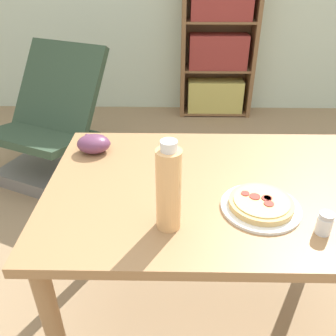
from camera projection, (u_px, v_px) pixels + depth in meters
ground_plane at (220, 336)px, 1.54m from camera, size 14.00×14.00×0.00m
dining_table at (219, 207)px, 1.29m from camera, size 1.21×0.79×0.73m
pizza_on_plate at (261, 205)px, 1.11m from camera, size 0.25×0.25×0.04m
grape_bunch at (94, 144)px, 1.41m from camera, size 0.13×0.10×0.07m
drink_bottle at (169, 189)px, 0.98m from camera, size 0.07×0.07×0.28m
salt_shaker at (325, 223)px, 1.01m from camera, size 0.04×0.04×0.07m
lounge_chair_near at (51, 138)px, 2.52m from camera, size 0.84×0.94×0.88m
bookshelf at (218, 49)px, 3.30m from camera, size 0.69×0.26×1.33m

